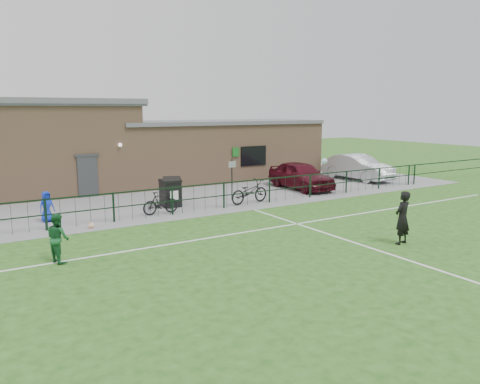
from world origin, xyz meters
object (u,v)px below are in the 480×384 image
spectator_child (47,207)px  outfield_player (58,238)px  bicycle_e (249,192)px  car_maroon (301,175)px  bicycle_d (161,203)px  ball_ground (91,226)px  car_silver (358,167)px  wheelie_bin_right (172,191)px  wheelie_bin_left (170,194)px  sign_post (232,180)px

spectator_child → outfield_player: outfield_player is taller
bicycle_e → car_maroon: bearing=-74.7°
bicycle_d → ball_ground: bicycle_d is taller
car_silver → spectator_child: bearing=-178.0°
car_maroon → bicycle_d: car_maroon is taller
wheelie_bin_right → spectator_child: 5.71m
car_maroon → bicycle_d: bearing=-165.5°
spectator_child → ball_ground: size_ratio=5.13×
wheelie_bin_left → bicycle_d: (-0.98, -1.26, -0.10)m
car_silver → bicycle_d: car_silver is taller
bicycle_d → sign_post: bearing=-77.1°
outfield_player → ball_ground: size_ratio=6.06×
wheelie_bin_left → car_silver: size_ratio=0.24×
wheelie_bin_left → ball_ground: (-4.13, -2.14, -0.48)m
wheelie_bin_right → car_silver: (13.07, 0.97, 0.21)m
wheelie_bin_left → car_silver: (13.39, 1.50, 0.21)m
bicycle_e → wheelie_bin_left: bearing=62.2°
bicycle_d → outfield_player: outfield_player is taller
ball_ground → outfield_player: bearing=-117.5°
sign_post → car_silver: size_ratio=0.41×
sign_post → bicycle_d: size_ratio=1.24×
wheelie_bin_right → ball_ground: 5.21m
outfield_player → ball_ground: (1.79, 3.45, -0.61)m
bicycle_e → ball_ground: bicycle_e is taller
spectator_child → sign_post: bearing=-15.0°
bicycle_e → ball_ground: bearing=89.0°
car_maroon → ball_ground: car_maroon is taller
spectator_child → outfield_player: (-0.58, -5.36, 0.09)m
wheelie_bin_right → spectator_child: spectator_child is taller
car_silver → sign_post: bearing=-174.2°
car_silver → outfield_player: car_silver is taller
wheelie_bin_left → bicycle_e: (3.46, -1.29, -0.03)m
wheelie_bin_right → spectator_child: (-5.66, -0.76, 0.03)m
wheelie_bin_left → spectator_child: size_ratio=0.95×
car_silver → bicycle_d: (-14.38, -2.76, -0.31)m
outfield_player → ball_ground: bearing=-45.0°
spectator_child → outfield_player: 5.39m
bicycle_e → car_silver: bearing=-81.6°
outfield_player → bicycle_e: bearing=-83.0°
sign_post → outfield_player: 10.64m
car_maroon → ball_ground: (-12.26, -2.79, -0.67)m
wheelie_bin_right → car_maroon: 7.81m
car_maroon → bicycle_e: 5.06m
sign_post → car_maroon: 4.99m
wheelie_bin_right → bicycle_e: 3.64m
sign_post → car_maroon: sign_post is taller
sign_post → spectator_child: bearing=-179.3°
spectator_child → bicycle_d: bearing=-29.1°
wheelie_bin_left → outfield_player: (-5.92, -5.59, 0.12)m
bicycle_d → car_maroon: bearing=-80.5°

